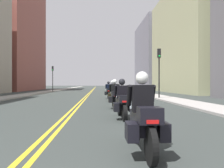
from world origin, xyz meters
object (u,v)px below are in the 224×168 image
at_px(motorcycle_0, 143,119).
at_px(traffic_light_near, 159,64).
at_px(motorcycle_1, 122,102).
at_px(traffic_light_far, 53,74).
at_px(motorcycle_4, 109,92).
at_px(motorcycle_3, 113,93).
at_px(motorcycle_2, 115,96).

relative_size(motorcycle_0, traffic_light_near, 0.47).
bearing_deg(motorcycle_1, traffic_light_far, 105.27).
height_order(motorcycle_1, traffic_light_near, traffic_light_near).
bearing_deg(motorcycle_4, motorcycle_3, -87.09).
xyz_separation_m(motorcycle_1, motorcycle_2, (-0.01, 3.72, 0.03)).
height_order(motorcycle_1, motorcycle_4, motorcycle_4).
bearing_deg(motorcycle_4, traffic_light_far, 116.57).
distance_m(motorcycle_3, motorcycle_4, 3.71).
height_order(motorcycle_0, motorcycle_1, motorcycle_0).
relative_size(motorcycle_1, motorcycle_4, 0.93).
distance_m(motorcycle_1, motorcycle_4, 11.75).
distance_m(motorcycle_0, motorcycle_1, 4.29).
bearing_deg(traffic_light_near, motorcycle_2, -122.99).
height_order(motorcycle_3, traffic_light_near, traffic_light_near).
relative_size(motorcycle_2, motorcycle_3, 0.95).
relative_size(motorcycle_1, motorcycle_3, 0.96).
xyz_separation_m(motorcycle_3, traffic_light_near, (4.41, 2.73, 2.50)).
bearing_deg(motorcycle_2, motorcycle_4, 88.14).
height_order(motorcycle_1, motorcycle_3, motorcycle_3).
xyz_separation_m(motorcycle_2, traffic_light_near, (4.57, 7.05, 2.48)).
distance_m(motorcycle_0, motorcycle_4, 16.04).
xyz_separation_m(motorcycle_0, traffic_light_far, (-8.99, 34.74, 2.47)).
bearing_deg(motorcycle_3, traffic_light_far, 108.95).
relative_size(motorcycle_2, traffic_light_near, 0.47).
height_order(motorcycle_2, traffic_light_far, traffic_light_far).
bearing_deg(traffic_light_near, motorcycle_4, 167.84).
bearing_deg(motorcycle_3, motorcycle_1, -94.50).
xyz_separation_m(motorcycle_1, traffic_light_near, (4.56, 10.77, 2.51)).
bearing_deg(motorcycle_0, motorcycle_4, 89.58).
xyz_separation_m(motorcycle_2, motorcycle_4, (0.02, 8.03, -0.02)).
height_order(motorcycle_3, motorcycle_4, motorcycle_3).
bearing_deg(traffic_light_near, motorcycle_3, -148.27).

